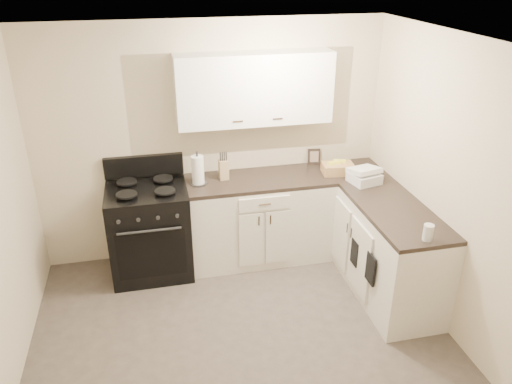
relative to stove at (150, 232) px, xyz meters
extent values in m
plane|color=#473F38|center=(0.71, -1.48, -0.46)|extent=(3.60, 3.60, 0.00)
plane|color=white|center=(0.71, -1.48, 2.04)|extent=(3.60, 3.60, 0.00)
plane|color=beige|center=(0.71, 0.32, 0.79)|extent=(3.60, 0.00, 3.60)
plane|color=beige|center=(2.51, -1.48, 0.79)|extent=(0.00, 3.60, 3.60)
cube|color=silver|center=(1.14, 0.02, -0.01)|extent=(1.55, 0.60, 0.90)
cube|color=silver|center=(2.21, -0.63, -0.01)|extent=(0.60, 1.90, 0.90)
cube|color=black|center=(1.14, 0.02, 0.46)|extent=(1.55, 0.60, 0.04)
cube|color=black|center=(2.21, -0.63, 0.46)|extent=(0.60, 1.90, 0.04)
cube|color=white|center=(1.14, 0.18, 1.38)|extent=(1.55, 0.30, 0.70)
cube|color=black|center=(0.00, 0.00, 0.00)|extent=(0.80, 0.68, 0.97)
cube|color=tan|center=(0.79, 0.09, 0.58)|extent=(0.10, 0.09, 0.20)
cylinder|color=white|center=(0.52, 0.03, 0.63)|extent=(0.15, 0.15, 0.30)
cube|color=black|center=(1.83, 0.28, 0.57)|extent=(0.14, 0.06, 0.17)
cube|color=tan|center=(1.99, -0.02, 0.53)|extent=(0.34, 0.25, 0.11)
cube|color=white|center=(2.17, -0.31, 0.53)|extent=(0.33, 0.31, 0.10)
cylinder|color=silver|center=(2.20, -1.48, 0.55)|extent=(0.08, 0.08, 0.14)
cube|color=black|center=(1.89, -1.19, 0.05)|extent=(0.02, 0.16, 0.28)
cube|color=black|center=(1.89, -0.84, 0.01)|extent=(0.02, 0.15, 0.25)
camera|label=1|loc=(0.09, -4.57, 2.57)|focal=35.00mm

